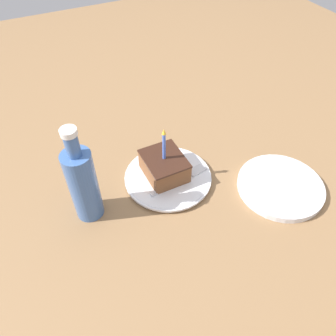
% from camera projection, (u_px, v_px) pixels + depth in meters
% --- Properties ---
extents(ground_plane, '(2.40, 2.40, 0.04)m').
position_uv_depth(ground_plane, '(162.00, 184.00, 0.83)').
color(ground_plane, olive).
rests_on(ground_plane, ground).
extents(plate, '(0.21, 0.21, 0.01)m').
position_uv_depth(plate, '(168.00, 177.00, 0.81)').
color(plate, silver).
rests_on(plate, ground_plane).
extents(cake_slice, '(0.11, 0.09, 0.14)m').
position_uv_depth(cake_slice, '(164.00, 165.00, 0.79)').
color(cake_slice, brown).
rests_on(cake_slice, plate).
extents(fork, '(0.04, 0.16, 0.00)m').
position_uv_depth(fork, '(183.00, 178.00, 0.80)').
color(fork, silver).
rests_on(fork, plate).
extents(bottle, '(0.06, 0.06, 0.24)m').
position_uv_depth(bottle, '(83.00, 183.00, 0.68)').
color(bottle, '#3F66A5').
rests_on(bottle, ground_plane).
extents(side_plate, '(0.21, 0.21, 0.02)m').
position_uv_depth(side_plate, '(280.00, 186.00, 0.79)').
color(side_plate, silver).
rests_on(side_plate, ground_plane).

